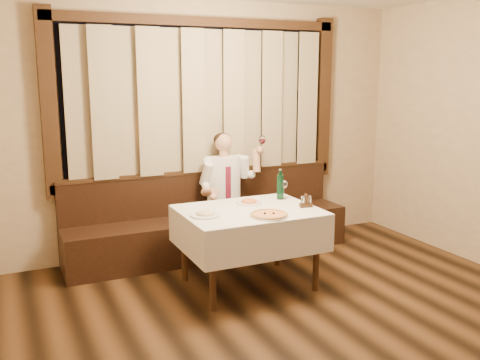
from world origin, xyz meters
name	(u,v)px	position (x,y,z in m)	size (l,w,h in m)	color
room	(289,139)	(0.00, 0.97, 1.50)	(5.01, 6.01, 2.81)	black
banquette	(209,227)	(0.00, 2.72, 0.31)	(3.20, 0.61, 0.94)	black
dining_table	(249,220)	(0.00, 1.70, 0.65)	(1.27, 0.97, 0.76)	black
pizza	(269,215)	(0.05, 1.40, 0.77)	(0.35, 0.35, 0.04)	white
pasta_red	(249,200)	(0.10, 1.90, 0.79)	(0.25, 0.25, 0.09)	white
pasta_cream	(205,212)	(-0.46, 1.65, 0.79)	(0.27, 0.27, 0.09)	white
green_bottle	(280,186)	(0.47, 1.94, 0.89)	(0.07, 0.07, 0.31)	#104C28
table_wine_glass	(284,185)	(0.50, 1.93, 0.90)	(0.07, 0.07, 0.20)	white
cruet_caddy	(306,202)	(0.53, 1.55, 0.80)	(0.13, 0.08, 0.13)	black
seated_man	(227,185)	(0.18, 2.64, 0.80)	(0.74, 0.55, 1.36)	black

